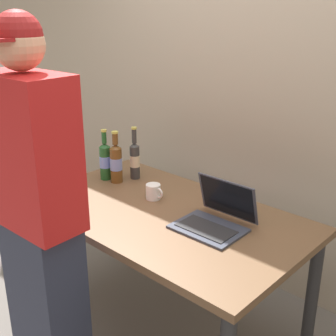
{
  "coord_description": "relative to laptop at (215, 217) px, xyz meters",
  "views": [
    {
      "loc": [
        1.44,
        -1.51,
        1.74
      ],
      "look_at": [
        0.03,
        0.0,
        0.98
      ],
      "focal_mm": 47.18,
      "sensor_mm": 36.0,
      "label": 1
    }
  ],
  "objects": [
    {
      "name": "back_wall",
      "position": [
        -0.29,
        0.77,
        0.52
      ],
      "size": [
        6.0,
        0.1,
        2.6
      ],
      "primitive_type": "cube",
      "color": "tan",
      "rests_on": "ground"
    },
    {
      "name": "beer_bottle_amber",
      "position": [
        -0.88,
        0.04,
        0.08
      ],
      "size": [
        0.07,
        0.07,
        0.32
      ],
      "color": "#1E5123",
      "rests_on": "desk"
    },
    {
      "name": "laptop",
      "position": [
        0.0,
        0.0,
        0.0
      ],
      "size": [
        0.33,
        0.31,
        0.22
      ],
      "color": "#383D4C",
      "rests_on": "desk"
    },
    {
      "name": "person_figure",
      "position": [
        -0.39,
        -0.72,
        0.1
      ],
      "size": [
        0.41,
        0.28,
        1.73
      ],
      "color": "#2D3347",
      "rests_on": "ground"
    },
    {
      "name": "beer_bottle_brown",
      "position": [
        -0.75,
        0.17,
        0.08
      ],
      "size": [
        0.06,
        0.06,
        0.33
      ],
      "color": "#333333",
      "rests_on": "desk"
    },
    {
      "name": "ground_plane",
      "position": [
        -0.29,
        -0.06,
        -0.78
      ],
      "size": [
        8.0,
        8.0,
        0.0
      ],
      "primitive_type": "plane",
      "color": "slate",
      "rests_on": "ground"
    },
    {
      "name": "coffee_mug",
      "position": [
        -0.45,
        0.02,
        -0.0
      ],
      "size": [
        0.11,
        0.08,
        0.08
      ],
      "color": "white",
      "rests_on": "desk"
    },
    {
      "name": "beer_bottle_dark",
      "position": [
        -0.79,
        0.05,
        0.08
      ],
      "size": [
        0.07,
        0.07,
        0.32
      ],
      "color": "brown",
      "rests_on": "desk"
    },
    {
      "name": "desk",
      "position": [
        -0.29,
        -0.06,
        -0.13
      ],
      "size": [
        1.5,
        0.87,
        0.73
      ],
      "color": "brown",
      "rests_on": "ground"
    }
  ]
}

